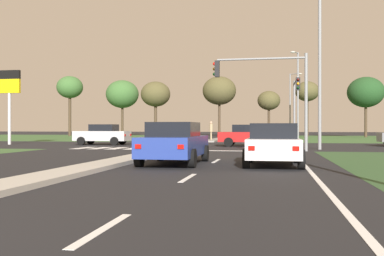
# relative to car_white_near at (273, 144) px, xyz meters

# --- Properties ---
(ground_plane) EXTENTS (200.00, 200.00, 0.00)m
(ground_plane) POSITION_rel_car_white_near_xyz_m (-5.75, 16.44, -0.76)
(ground_plane) COLOR black
(grass_verge_far_left) EXTENTS (35.00, 35.00, 0.01)m
(grass_verge_far_left) POSITION_rel_car_white_near_xyz_m (-31.25, 40.94, -0.76)
(grass_verge_far_left) COLOR #385B2D
(grass_verge_far_left) RESTS_ON ground
(median_island_near) EXTENTS (1.20, 22.00, 0.14)m
(median_island_near) POSITION_rel_car_white_near_xyz_m (-5.75, -2.56, -0.69)
(median_island_near) COLOR #ADA89E
(median_island_near) RESTS_ON ground
(median_island_far) EXTENTS (1.20, 36.00, 0.14)m
(median_island_far) POSITION_rel_car_white_near_xyz_m (-5.75, 41.44, -0.69)
(median_island_far) COLOR gray
(median_island_far) RESTS_ON ground
(lane_dash_near) EXTENTS (0.14, 2.00, 0.01)m
(lane_dash_near) POSITION_rel_car_white_near_xyz_m (-2.25, -10.28, -0.76)
(lane_dash_near) COLOR silver
(lane_dash_near) RESTS_ON ground
(lane_dash_second) EXTENTS (0.14, 2.00, 0.01)m
(lane_dash_second) POSITION_rel_car_white_near_xyz_m (-2.25, -4.28, -0.76)
(lane_dash_second) COLOR silver
(lane_dash_second) RESTS_ON ground
(lane_dash_third) EXTENTS (0.14, 2.00, 0.01)m
(lane_dash_third) POSITION_rel_car_white_near_xyz_m (-2.25, 1.72, -0.76)
(lane_dash_third) COLOR silver
(lane_dash_third) RESTS_ON ground
(edge_line_right) EXTENTS (0.14, 24.00, 0.01)m
(edge_line_right) POSITION_rel_car_white_near_xyz_m (1.10, -1.56, -0.76)
(edge_line_right) COLOR silver
(edge_line_right) RESTS_ON ground
(stop_bar_near) EXTENTS (6.40, 0.50, 0.01)m
(stop_bar_near) POSITION_rel_car_white_near_xyz_m (-1.95, 9.44, -0.76)
(stop_bar_near) COLOR silver
(stop_bar_near) RESTS_ON ground
(crosswalk_bar_near) EXTENTS (0.70, 2.80, 0.01)m
(crosswalk_bar_near) POSITION_rel_car_white_near_xyz_m (-12.15, 11.24, -0.76)
(crosswalk_bar_near) COLOR silver
(crosswalk_bar_near) RESTS_ON ground
(crosswalk_bar_second) EXTENTS (0.70, 2.80, 0.01)m
(crosswalk_bar_second) POSITION_rel_car_white_near_xyz_m (-11.00, 11.24, -0.76)
(crosswalk_bar_second) COLOR silver
(crosswalk_bar_second) RESTS_ON ground
(crosswalk_bar_third) EXTENTS (0.70, 2.80, 0.01)m
(crosswalk_bar_third) POSITION_rel_car_white_near_xyz_m (-9.85, 11.24, -0.76)
(crosswalk_bar_third) COLOR silver
(crosswalk_bar_third) RESTS_ON ground
(crosswalk_bar_fourth) EXTENTS (0.70, 2.80, 0.01)m
(crosswalk_bar_fourth) POSITION_rel_car_white_near_xyz_m (-8.70, 11.24, -0.76)
(crosswalk_bar_fourth) COLOR silver
(crosswalk_bar_fourth) RESTS_ON ground
(crosswalk_bar_fifth) EXTENTS (0.70, 2.80, 0.01)m
(crosswalk_bar_fifth) POSITION_rel_car_white_near_xyz_m (-7.55, 11.24, -0.76)
(crosswalk_bar_fifth) COLOR silver
(crosswalk_bar_fifth) RESTS_ON ground
(crosswalk_bar_sixth) EXTENTS (0.70, 2.80, 0.01)m
(crosswalk_bar_sixth) POSITION_rel_car_white_near_xyz_m (-6.40, 11.24, -0.76)
(crosswalk_bar_sixth) COLOR silver
(crosswalk_bar_sixth) RESTS_ON ground
(crosswalk_bar_seventh) EXTENTS (0.70, 2.80, 0.01)m
(crosswalk_bar_seventh) POSITION_rel_car_white_near_xyz_m (-5.25, 11.24, -0.76)
(crosswalk_bar_seventh) COLOR silver
(crosswalk_bar_seventh) RESTS_ON ground
(car_white_near) EXTENTS (1.98, 4.22, 1.49)m
(car_white_near) POSITION_rel_car_white_near_xyz_m (0.00, 0.00, 0.00)
(car_white_near) COLOR silver
(car_white_near) RESTS_ON ground
(car_blue_second) EXTENTS (2.05, 4.57, 1.54)m
(car_blue_second) POSITION_rel_car_white_near_xyz_m (-3.57, 0.04, 0.03)
(car_blue_second) COLOR navy
(car_blue_second) RESTS_ON ground
(car_red_fourth) EXTENTS (4.34, 1.99, 1.54)m
(car_red_fourth) POSITION_rel_car_white_near_xyz_m (-1.69, 15.83, 0.03)
(car_red_fourth) COLOR #A31919
(car_red_fourth) RESTS_ON ground
(car_silver_fifth) EXTENTS (4.19, 1.98, 1.58)m
(car_silver_fifth) POSITION_rel_car_white_near_xyz_m (-12.95, 16.48, 0.04)
(car_silver_fifth) COLOR #B7B7BC
(car_silver_fifth) RESTS_ON ground
(traffic_signal_far_right) EXTENTS (0.32, 5.64, 5.35)m
(traffic_signal_far_right) POSITION_rel_car_white_near_xyz_m (1.85, 20.91, 2.99)
(traffic_signal_far_right) COLOR gray
(traffic_signal_far_right) RESTS_ON ground
(traffic_signal_near_right) EXTENTS (5.40, 0.32, 5.55)m
(traffic_signal_near_right) POSITION_rel_car_white_near_xyz_m (-0.14, 9.84, 3.11)
(traffic_signal_near_right) COLOR gray
(traffic_signal_near_right) RESTS_ON ground
(street_lamp_second) EXTENTS (2.08, 1.32, 10.38)m
(street_lamp_second) POSITION_rel_car_white_near_xyz_m (2.67, 12.09, 4.98)
(street_lamp_second) COLOR gray
(street_lamp_second) RESTS_ON ground
(street_lamp_third) EXTENTS (1.01, 1.74, 9.74)m
(street_lamp_third) POSITION_rel_car_white_near_xyz_m (2.76, 34.70, 4.62)
(street_lamp_third) COLOR gray
(street_lamp_third) RESTS_ON ground
(street_lamp_fourth) EXTENTS (1.89, 1.55, 9.95)m
(street_lamp_fourth) POSITION_rel_car_white_near_xyz_m (2.96, 56.36, 4.77)
(street_lamp_fourth) COLOR gray
(street_lamp_fourth) RESTS_ON ground
(pedestrian_at_median) EXTENTS (0.34, 0.34, 1.80)m
(pedestrian_at_median) POSITION_rel_car_white_near_xyz_m (-5.97, 27.43, 0.48)
(pedestrian_at_median) COLOR #9E8966
(pedestrian_at_median) RESTS_ON median_island_far
(fuel_price_totem) EXTENTS (1.80, 0.24, 5.86)m
(fuel_price_totem) POSITION_rel_car_white_near_xyz_m (-20.44, 15.84, 3.52)
(fuel_price_totem) COLOR silver
(fuel_price_totem) RESTS_ON ground
(treeline_near) EXTENTS (4.05, 4.05, 9.35)m
(treeline_near) POSITION_rel_car_white_near_xyz_m (-31.09, 48.40, 6.77)
(treeline_near) COLOR #423323
(treeline_near) RESTS_ON ground
(treeline_second) EXTENTS (5.27, 5.27, 8.95)m
(treeline_second) POSITION_rel_car_white_near_xyz_m (-23.79, 52.05, 5.92)
(treeline_second) COLOR #423323
(treeline_second) RESTS_ON ground
(treeline_third) EXTENTS (4.48, 4.48, 8.30)m
(treeline_third) POSITION_rel_car_white_near_xyz_m (-17.41, 48.91, 5.58)
(treeline_third) COLOR #423323
(treeline_third) RESTS_ON ground
(treeline_fourth) EXTENTS (4.89, 4.89, 8.80)m
(treeline_fourth) POSITION_rel_car_white_near_xyz_m (-7.61, 48.23, 5.93)
(treeline_fourth) COLOR #423323
(treeline_fourth) RESTS_ON ground
(treeline_fifth) EXTENTS (3.38, 3.38, 6.81)m
(treeline_fifth) POSITION_rel_car_white_near_xyz_m (-0.50, 51.08, 4.55)
(treeline_fifth) COLOR #423323
(treeline_fifth) RESTS_ON ground
(treeline_sixth) EXTENTS (4.94, 4.94, 8.28)m
(treeline_sixth) POSITION_rel_car_white_near_xyz_m (12.62, 47.87, 5.39)
(treeline_sixth) COLOR #423323
(treeline_sixth) RESTS_ON ground
(treeline_seventh) EXTENTS (3.41, 3.41, 8.01)m
(treeline_seventh) POSITION_rel_car_white_near_xyz_m (4.98, 49.78, 5.72)
(treeline_seventh) COLOR #423323
(treeline_seventh) RESTS_ON ground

